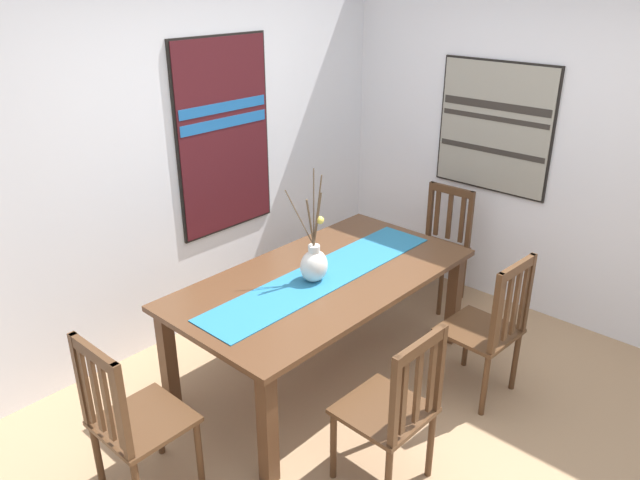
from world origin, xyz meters
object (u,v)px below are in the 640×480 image
Objects in this scene: chair_1 at (131,419)px; painting_on_back_wall at (224,137)px; chair_2 at (439,244)px; centerpiece_vase at (314,263)px; chair_3 at (393,409)px; dining_table at (323,288)px; painting_on_side_wall at (494,127)px; chair_0 at (489,327)px.

painting_on_back_wall is (1.58, 1.13, 0.90)m from chair_1.
centerpiece_vase is at bearing -179.20° from chair_2.
chair_3 is (-0.40, -0.91, -0.37)m from centerpiece_vase.
dining_table is 2.05× the size of chair_1.
painting_on_side_wall reaches higher than centerpiece_vase.
chair_2 is 0.66× the size of painting_on_back_wall.
chair_0 is at bearing -80.03° from painting_on_back_wall.
chair_1 is (-1.33, -0.02, -0.36)m from centerpiece_vase.
centerpiece_vase is 0.74× the size of chair_1.
chair_2 is at bearing 148.47° from painting_on_side_wall.
chair_3 is (-0.48, -0.91, -0.16)m from dining_table.
chair_0 is 0.69× the size of painting_on_back_wall.
chair_0 reaches higher than chair_1.
chair_2 is (0.89, 0.91, -0.02)m from chair_0.
painting_on_side_wall reaches higher than chair_0.
chair_0 is at bearing -60.17° from dining_table.
chair_0 is 2.12m from chair_1.
chair_0 is 1.27m from chair_2.
centerpiece_vase reaches higher than chair_2.
painting_on_side_wall is (1.82, -0.18, 0.55)m from centerpiece_vase.
painting_on_back_wall reaches higher than centerpiece_vase.
chair_3 is 0.95× the size of painting_on_side_wall.
dining_table is at bearing 119.83° from chair_0.
chair_3 is (0.93, -0.89, -0.01)m from chair_1.
chair_2 is (2.82, 0.04, -0.02)m from chair_1.
chair_2 is 0.98× the size of chair_3.
chair_3 reaches higher than chair_2.
chair_0 is at bearing 0.72° from chair_3.
painting_on_back_wall is 1.41× the size of painting_on_side_wall.
painting_on_side_wall is at bearing 30.48° from chair_0.
chair_3 is 2.50m from painting_on_side_wall.
painting_on_back_wall is at bearing 77.34° from centerpiece_vase.
painting_on_side_wall is (1.73, -0.18, 0.76)m from dining_table.
chair_3 is at bearing -43.62° from chair_1.
chair_1 is 3.27m from painting_on_side_wall.
dining_table is at bearing -98.29° from painting_on_back_wall.
dining_table is at bearing 2.09° from centerpiece_vase.
chair_1 is at bearing 136.38° from chair_3.
chair_0 is 0.98× the size of painting_on_side_wall.
dining_table is 1.35m from painting_on_back_wall.
chair_3 is at bearing -118.02° from dining_table.
centerpiece_vase is 0.71× the size of painting_on_side_wall.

